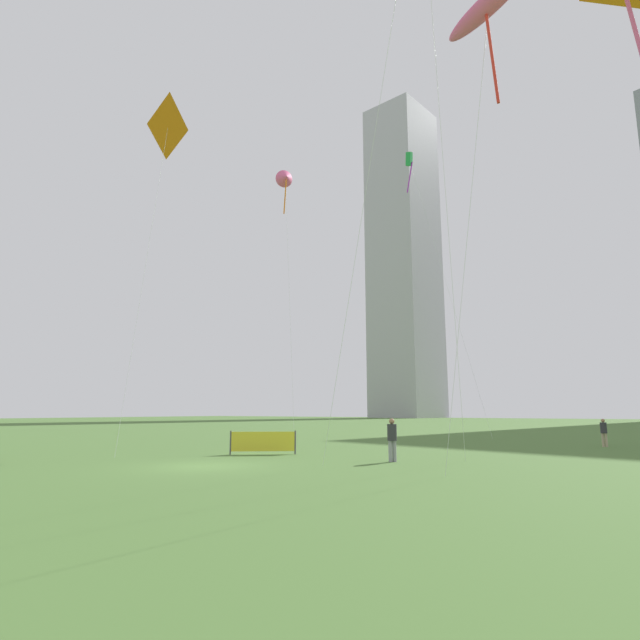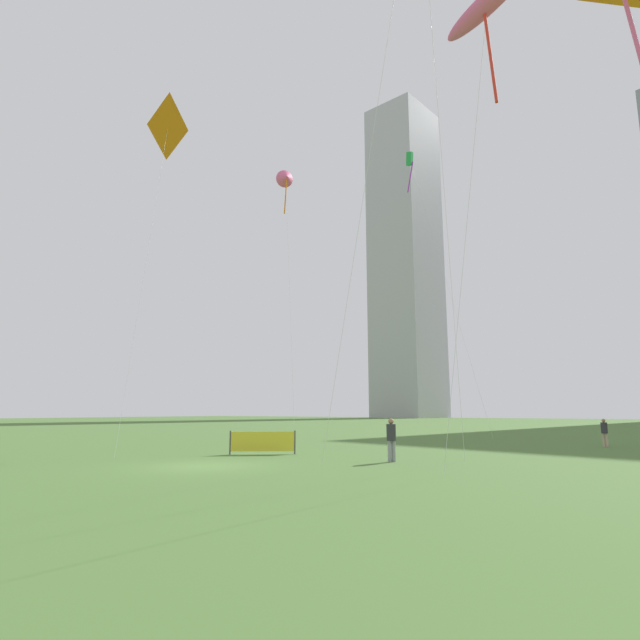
# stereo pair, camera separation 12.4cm
# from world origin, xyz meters

# --- Properties ---
(ground) EXTENTS (280.00, 280.00, 0.00)m
(ground) POSITION_xyz_m (0.00, 0.00, 0.00)
(ground) COLOR #476B30
(person_standing_2) EXTENTS (0.37, 0.37, 1.64)m
(person_standing_2) POSITION_xyz_m (11.62, 20.85, 0.95)
(person_standing_2) COLOR tan
(person_standing_2) RESTS_ON ground
(person_standing_3) EXTENTS (0.40, 0.40, 1.79)m
(person_standing_3) POSITION_xyz_m (5.21, 5.62, 1.04)
(person_standing_3) COLOR gray
(person_standing_3) RESTS_ON ground
(kite_flying_1) EXTENTS (4.37, 1.99, 16.22)m
(kite_flying_1) POSITION_xyz_m (11.37, 1.20, 15.51)
(kite_flying_1) COLOR silver
(kite_flying_1) RESTS_ON ground
(kite_flying_2) EXTENTS (3.93, 5.27, 20.13)m
(kite_flying_2) POSITION_xyz_m (-8.70, 4.15, 19.11)
(kite_flying_2) COLOR silver
(kite_flying_2) RESTS_ON ground
(kite_flying_4) EXTENTS (5.59, 2.47, 24.48)m
(kite_flying_4) POSITION_xyz_m (-1.84, 24.58, 23.50)
(kite_flying_4) COLOR silver
(kite_flying_4) RESTS_ON ground
(kite_flying_6) EXTENTS (3.60, 2.94, 22.09)m
(kite_flying_6) POSITION_xyz_m (-9.74, 17.10, 21.24)
(kite_flying_6) COLOR silver
(kite_flying_6) RESTS_ON ground
(distant_highrise_1) EXTENTS (19.52, 21.29, 101.46)m
(distant_highrise_1) POSITION_xyz_m (-52.40, 133.73, 50.73)
(distant_highrise_1) COLOR #A8A8AD
(distant_highrise_1) RESTS_ON ground
(event_banner) EXTENTS (2.56, 2.07, 1.14)m
(event_banner) POSITION_xyz_m (-1.76, 5.46, 0.61)
(event_banner) COLOR #4C4C4C
(event_banner) RESTS_ON ground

